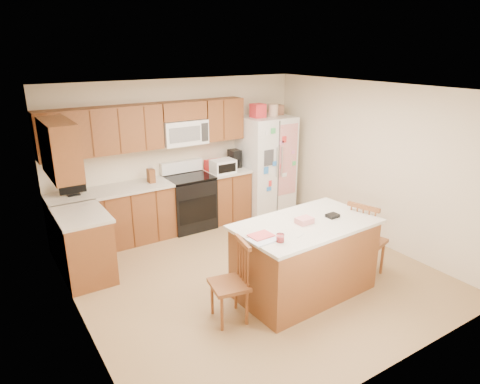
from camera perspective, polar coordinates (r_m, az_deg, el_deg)
ground at (r=6.06m, az=1.68°, el=-10.76°), size 4.50×4.50×0.00m
room_shell at (r=5.49m, az=1.83°, el=2.43°), size 4.60×4.60×2.52m
cabinetry at (r=6.77m, az=-13.83°, el=0.43°), size 3.36×1.56×2.15m
stove at (r=7.39m, az=-6.77°, el=-1.21°), size 0.76×0.65×1.13m
refrigerator at (r=7.98m, az=3.49°, el=3.76°), size 0.90×0.79×2.04m
island at (r=5.47m, az=8.59°, el=-8.64°), size 1.80×1.10×1.05m
windsor_chair_left at (r=4.93m, az=-1.20°, el=-12.12°), size 0.47×0.48×0.97m
windsor_chair_back at (r=5.90m, az=5.26°, el=-6.90°), size 0.51×0.50×0.92m
windsor_chair_right at (r=6.04m, az=16.34°, el=-6.29°), size 0.55×0.57×1.07m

